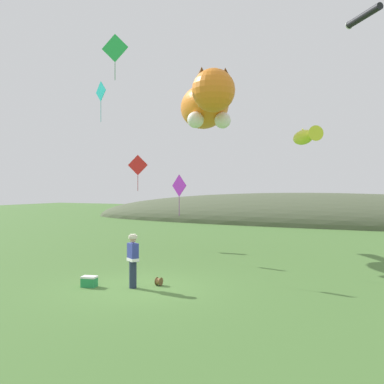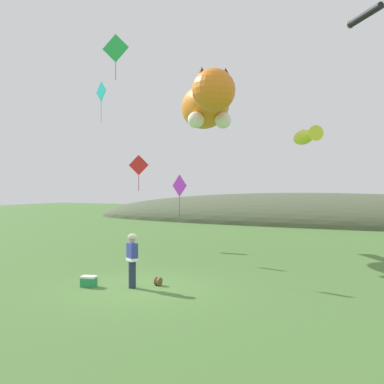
{
  "view_description": "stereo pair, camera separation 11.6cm",
  "coord_description": "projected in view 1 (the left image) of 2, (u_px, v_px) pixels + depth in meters",
  "views": [
    {
      "loc": [
        7.75,
        -11.82,
        3.31
      ],
      "look_at": [
        0.0,
        4.0,
        3.13
      ],
      "focal_mm": 40.0,
      "sensor_mm": 36.0,
      "label": 1
    },
    {
      "loc": [
        7.85,
        -11.77,
        3.31
      ],
      "look_at": [
        0.0,
        4.0,
        3.13
      ],
      "focal_mm": 40.0,
      "sensor_mm": 36.0,
      "label": 2
    }
  ],
  "objects": [
    {
      "name": "kite_giant_cat",
      "position": [
        206.0,
        105.0,
        21.46
      ],
      "size": [
        5.3,
        7.44,
        2.58
      ],
      "color": "orange"
    },
    {
      "name": "kite_fish_windsock",
      "position": [
        305.0,
        136.0,
        17.39
      ],
      "size": [
        1.69,
        2.23,
        0.69
      ],
      "color": "yellow"
    },
    {
      "name": "picnic_cooler",
      "position": [
        89.0,
        281.0,
        14.21
      ],
      "size": [
        0.55,
        0.43,
        0.36
      ],
      "color": "#268C4C",
      "rests_on": "ground"
    },
    {
      "name": "kite_diamond_green",
      "position": [
        115.0,
        48.0,
        21.51
      ],
      "size": [
        1.39,
        0.35,
        2.33
      ],
      "color": "green"
    },
    {
      "name": "kite_diamond_red",
      "position": [
        138.0,
        165.0,
        24.71
      ],
      "size": [
        1.13,
        0.38,
        2.09
      ],
      "color": "red"
    },
    {
      "name": "kite_diamond_violet",
      "position": [
        179.0,
        186.0,
        19.79
      ],
      "size": [
        0.95,
        0.42,
        1.93
      ],
      "color": "purple"
    },
    {
      "name": "ground_plane",
      "position": [
        139.0,
        288.0,
        14.06
      ],
      "size": [
        120.0,
        120.0,
        0.0
      ],
      "primitive_type": "plane",
      "color": "#477033"
    },
    {
      "name": "festival_attendant",
      "position": [
        133.0,
        259.0,
        14.05
      ],
      "size": [
        0.49,
        0.44,
        1.77
      ],
      "color": "#232D47",
      "rests_on": "ground"
    },
    {
      "name": "distant_hill_ridge",
      "position": [
        346.0,
        224.0,
        38.65
      ],
      "size": [
        53.06,
        12.43,
        5.65
      ],
      "color": "#4C563D",
      "rests_on": "ground"
    },
    {
      "name": "kite_diamond_teal",
      "position": [
        101.0,
        92.0,
        18.73
      ],
      "size": [
        0.82,
        0.37,
        1.79
      ],
      "color": "#19BFBF"
    },
    {
      "name": "kite_spool",
      "position": [
        159.0,
        281.0,
        14.42
      ],
      "size": [
        0.17,
        0.28,
        0.28
      ],
      "color": "olive",
      "rests_on": "ground"
    },
    {
      "name": "kite_tube_streamer",
      "position": [
        363.0,
        16.0,
        21.48
      ],
      "size": [
        1.92,
        2.18,
        0.44
      ],
      "color": "black"
    }
  ]
}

